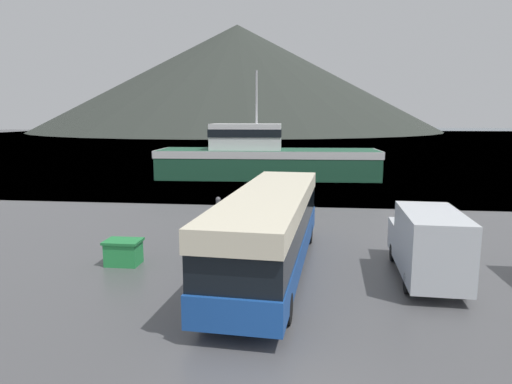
{
  "coord_description": "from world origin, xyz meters",
  "views": [
    {
      "loc": [
        0.47,
        -7.86,
        5.8
      ],
      "look_at": [
        -2.23,
        15.17,
        2.0
      ],
      "focal_mm": 32.0,
      "sensor_mm": 36.0,
      "label": 1
    }
  ],
  "objects": [
    {
      "name": "hill_backdrop",
      "position": [
        -31.73,
        196.27,
        22.77
      ],
      "size": [
        172.24,
        172.24,
        45.54
      ],
      "primitive_type": "cone",
      "color": "#2D332D",
      "rests_on": "ground"
    },
    {
      "name": "water_surface",
      "position": [
        0.0,
        141.57,
        0.0
      ],
      "size": [
        240.0,
        240.0,
        0.0
      ],
      "primitive_type": "plane",
      "color": "slate",
      "rests_on": "ground"
    },
    {
      "name": "mooring_bollard",
      "position": [
        -5.22,
        20.06,
        0.45
      ],
      "size": [
        0.32,
        0.32,
        0.83
      ],
      "color": "#4C4C51",
      "rests_on": "ground"
    },
    {
      "name": "storage_bin",
      "position": [
        -6.81,
        8.9,
        0.51
      ],
      "size": [
        1.41,
        1.05,
        1.0
      ],
      "color": "green",
      "rests_on": "ground"
    },
    {
      "name": "delivery_van",
      "position": [
        4.72,
        8.53,
        1.36
      ],
      "size": [
        2.18,
        5.89,
        2.6
      ],
      "rotation": [
        0.0,
        0.0,
        -0.04
      ],
      "color": "silver",
      "rests_on": "ground"
    },
    {
      "name": "fishing_boat",
      "position": [
        -3.89,
        35.82,
        2.02
      ],
      "size": [
        21.27,
        6.52,
        10.17
      ],
      "rotation": [
        0.0,
        0.0,
        4.76
      ],
      "color": "#1E5138",
      "rests_on": "water_surface"
    },
    {
      "name": "tour_bus",
      "position": [
        -0.94,
        8.78,
        1.75
      ],
      "size": [
        3.46,
        12.53,
        3.09
      ],
      "rotation": [
        0.0,
        0.0,
        -0.07
      ],
      "color": "#194799",
      "rests_on": "ground"
    }
  ]
}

